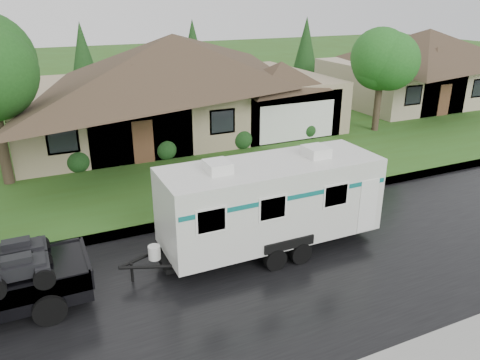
{
  "coord_description": "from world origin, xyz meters",
  "views": [
    {
      "loc": [
        -6.07,
        -12.5,
        7.77
      ],
      "look_at": [
        0.64,
        2.0,
        1.43
      ],
      "focal_mm": 35.0,
      "sensor_mm": 36.0,
      "label": 1
    }
  ],
  "objects": [
    {
      "name": "curb",
      "position": [
        0.0,
        2.25,
        0.07
      ],
      "size": [
        140.0,
        0.5,
        0.15
      ],
      "primitive_type": "cube",
      "color": "gray",
      "rests_on": "ground"
    },
    {
      "name": "lawn",
      "position": [
        0.0,
        15.0,
        0.07
      ],
      "size": [
        140.0,
        26.0,
        0.15
      ],
      "primitive_type": "cube",
      "color": "#30541A",
      "rests_on": "ground"
    },
    {
      "name": "road",
      "position": [
        0.0,
        -2.0,
        0.01
      ],
      "size": [
        140.0,
        8.0,
        0.01
      ],
      "primitive_type": "cube",
      "color": "black",
      "rests_on": "ground"
    },
    {
      "name": "house_neighbor",
      "position": [
        22.27,
        14.34,
        3.32
      ],
      "size": [
        15.12,
        9.72,
        6.45
      ],
      "color": "tan",
      "rests_on": "lawn"
    },
    {
      "name": "travel_trailer",
      "position": [
        0.48,
        -0.68,
        1.75
      ],
      "size": [
        7.36,
        2.59,
        3.3
      ],
      "color": "silver",
      "rests_on": "ground"
    },
    {
      "name": "ground",
      "position": [
        0.0,
        0.0,
        0.0
      ],
      "size": [
        140.0,
        140.0,
        0.0
      ],
      "primitive_type": "plane",
      "color": "#30541A",
      "rests_on": "ground"
    },
    {
      "name": "tree_right_green",
      "position": [
        12.87,
        8.97,
        4.12
      ],
      "size": [
        3.46,
        3.46,
        5.72
      ],
      "color": "#382B1E",
      "rests_on": "lawn"
    },
    {
      "name": "house_main",
      "position": [
        2.29,
        13.84,
        3.59
      ],
      "size": [
        19.44,
        10.8,
        6.9
      ],
      "color": "gray",
      "rests_on": "lawn"
    },
    {
      "name": "shrub_row",
      "position": [
        2.0,
        9.3,
        0.65
      ],
      "size": [
        13.6,
        1.0,
        1.0
      ],
      "color": "#143814",
      "rests_on": "lawn"
    }
  ]
}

